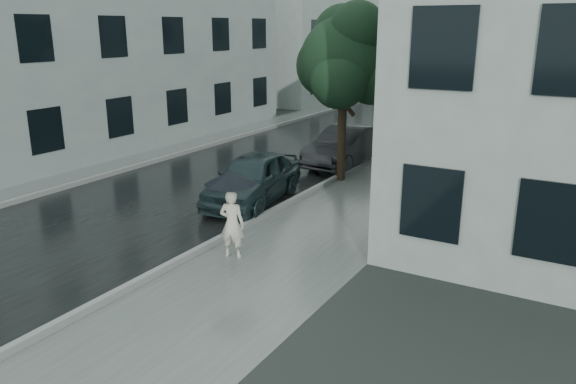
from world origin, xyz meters
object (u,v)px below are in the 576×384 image
Objects in this scene: pedestrian at (232,224)px; car_far at (346,146)px; lamp_post at (394,88)px; street_tree at (345,59)px; car_near at (253,178)px.

car_far is (-1.42, 9.23, -0.07)m from pedestrian.
car_far is (-1.34, -1.18, -2.07)m from lamp_post.
pedestrian is 9.34m from car_far.
lamp_post reaches higher than car_far.
lamp_post is 1.13× the size of car_far.
street_tree is 1.33× the size of car_far.
lamp_post is 2.74m from car_far.
lamp_post is 1.14× the size of car_near.
car_near is at bearing -91.19° from car_far.
car_near is (-1.18, -3.67, -3.24)m from street_tree.
lamp_post reaches higher than pedestrian.
car_far is (0.43, 5.60, -0.01)m from car_near.
lamp_post is at bearing -102.60° from pedestrian.
lamp_post is at bearing 66.70° from car_near.
pedestrian reaches higher than car_far.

